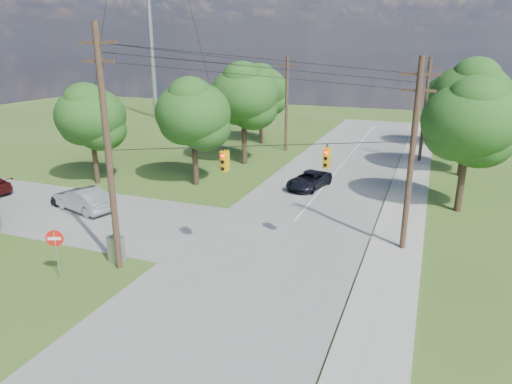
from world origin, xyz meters
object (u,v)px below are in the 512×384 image
at_px(car_cross_dark, 78,197).
at_px(control_cabinet, 116,249).
at_px(pole_north_w, 287,103).
at_px(car_cross_silver, 83,199).
at_px(car_main_north, 309,180).
at_px(do_not_enter_sign, 55,244).
at_px(pole_north_e, 425,110).
at_px(pole_sw, 108,150).
at_px(pole_ne, 412,155).

height_order(car_cross_dark, control_cabinet, control_cabinet).
bearing_deg(control_cabinet, pole_north_w, 100.91).
relative_size(pole_north_w, car_cross_silver, 1.99).
xyz_separation_m(car_main_north, do_not_enter_sign, (-7.57, -19.04, 1.16)).
height_order(pole_north_e, pole_north_w, same).
bearing_deg(pole_sw, pole_ne, 29.38).
relative_size(pole_north_e, do_not_enter_sign, 3.91).
distance_m(car_cross_silver, car_main_north, 17.09).
bearing_deg(pole_north_w, car_cross_silver, -107.21).
height_order(pole_north_e, car_cross_silver, pole_north_e).
bearing_deg(car_main_north, pole_north_e, 70.24).
relative_size(pole_sw, do_not_enter_sign, 4.69).
height_order(pole_north_w, car_main_north, pole_north_w).
distance_m(car_cross_silver, control_cabinet, 9.11).
height_order(pole_sw, do_not_enter_sign, pole_sw).
xyz_separation_m(control_cabinet, do_not_enter_sign, (-1.48, -2.54, 1.14)).
distance_m(pole_sw, pole_north_w, 29.62).
distance_m(pole_sw, car_cross_silver, 11.21).
bearing_deg(car_main_north, control_cabinet, -97.82).
xyz_separation_m(pole_sw, car_cross_dark, (-8.69, 6.81, -5.52)).
xyz_separation_m(car_cross_dark, car_cross_silver, (1.03, -0.63, 0.15)).
xyz_separation_m(car_main_north, control_cabinet, (-6.09, -16.50, 0.02)).
xyz_separation_m(pole_sw, do_not_enter_sign, (-2.00, -2.04, -4.38)).
distance_m(pole_ne, control_cabinet, 16.42).
relative_size(pole_sw, pole_north_e, 1.20).
distance_m(pole_north_e, pole_north_w, 13.90).
height_order(pole_north_w, control_cabinet, pole_north_w).
bearing_deg(car_main_north, do_not_enter_sign, -99.23).
xyz_separation_m(pole_north_w, car_main_north, (5.97, -12.59, -4.44)).
distance_m(car_cross_dark, car_main_north, 17.53).
distance_m(pole_north_e, control_cabinet, 32.60).
xyz_separation_m(car_cross_dark, car_main_north, (14.26, 10.20, -0.01)).
xyz_separation_m(car_cross_silver, car_main_north, (13.22, 10.83, -0.17)).
bearing_deg(car_cross_silver, pole_ne, 110.03).
bearing_deg(pole_north_e, control_cabinet, -115.74).
distance_m(pole_north_e, car_main_north, 15.53).
bearing_deg(pole_ne, pole_north_e, 90.00).
relative_size(car_main_north, control_cabinet, 3.35).
height_order(car_cross_silver, control_cabinet, car_cross_silver).
xyz_separation_m(car_cross_silver, do_not_enter_sign, (5.65, -8.21, 0.99)).
bearing_deg(pole_sw, do_not_enter_sign, -134.54).
relative_size(pole_north_e, control_cabinet, 7.04).
height_order(pole_ne, do_not_enter_sign, pole_ne).
distance_m(car_cross_dark, car_cross_silver, 1.22).
bearing_deg(pole_north_w, control_cabinet, -90.25).
bearing_deg(car_cross_dark, do_not_enter_sign, 32.61).
relative_size(pole_ne, do_not_enter_sign, 4.10).
relative_size(pole_sw, car_cross_dark, 3.03).
distance_m(pole_north_e, car_cross_dark, 32.11).
xyz_separation_m(pole_sw, pole_north_e, (13.50, 29.60, -1.10)).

